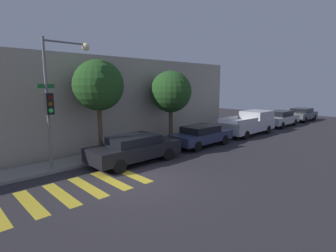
{
  "coord_description": "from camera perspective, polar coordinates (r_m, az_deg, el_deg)",
  "views": [
    {
      "loc": [
        -5.95,
        -8.18,
        3.85
      ],
      "look_at": [
        3.82,
        2.1,
        1.6
      ],
      "focal_mm": 28.0,
      "sensor_mm": 36.0,
      "label": 1
    }
  ],
  "objects": [
    {
      "name": "tree_midblock",
      "position": [
        16.73,
        0.61,
        7.43
      ],
      "size": [
        2.63,
        2.63,
        4.72
      ],
      "color": "brown",
      "rests_on": "ground"
    },
    {
      "name": "sidewalk",
      "position": [
        14.11,
        -17.03,
        -6.94
      ],
      "size": [
        26.0,
        1.68,
        0.14
      ],
      "primitive_type": "cube",
      "color": "gray",
      "rests_on": "ground"
    },
    {
      "name": "ground_plane",
      "position": [
        10.82,
        -7.15,
        -11.9
      ],
      "size": [
        60.0,
        60.0,
        0.0
      ],
      "primitive_type": "plane",
      "color": "#2D2B30"
    },
    {
      "name": "sedan_near_corner",
      "position": [
        13.09,
        -7.32,
        -4.81
      ],
      "size": [
        4.7,
        1.88,
        1.38
      ],
      "color": "black",
      "rests_on": "ground"
    },
    {
      "name": "sedan_middle",
      "position": [
        16.62,
        7.28,
        -1.97
      ],
      "size": [
        4.36,
        1.77,
        1.31
      ],
      "color": "#2D3351",
      "rests_on": "ground"
    },
    {
      "name": "traffic_light_pole",
      "position": [
        12.36,
        -22.94,
        7.47
      ],
      "size": [
        2.41,
        0.56,
        5.81
      ],
      "color": "slate",
      "rests_on": "ground"
    },
    {
      "name": "building_row",
      "position": [
        17.53,
        -23.69,
        4.62
      ],
      "size": [
        26.0,
        6.0,
        5.47
      ],
      "primitive_type": "cube",
      "color": "#A89E8E",
      "rests_on": "ground"
    },
    {
      "name": "pickup_truck",
      "position": [
        21.39,
        17.25,
        0.64
      ],
      "size": [
        5.36,
        2.02,
        1.75
      ],
      "color": "#BCBCC1",
      "rests_on": "ground"
    },
    {
      "name": "tree_near_corner",
      "position": [
        13.7,
        -14.92,
        8.49
      ],
      "size": [
        2.55,
        2.55,
        5.09
      ],
      "color": "brown",
      "rests_on": "ground"
    },
    {
      "name": "sedan_tail_of_row",
      "position": [
        31.36,
        27.09,
        2.32
      ],
      "size": [
        4.35,
        1.87,
        1.36
      ],
      "color": "#4C5156",
      "rests_on": "ground"
    },
    {
      "name": "sedan_far_end",
      "position": [
        26.45,
        23.25,
        1.59
      ],
      "size": [
        4.55,
        1.77,
        1.45
      ],
      "color": "#B7BABF",
      "rests_on": "ground"
    },
    {
      "name": "crosswalk",
      "position": [
        10.31,
        -22.31,
        -13.62
      ],
      "size": [
        6.48,
        2.6,
        0.0
      ],
      "color": "gold",
      "rests_on": "ground"
    }
  ]
}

